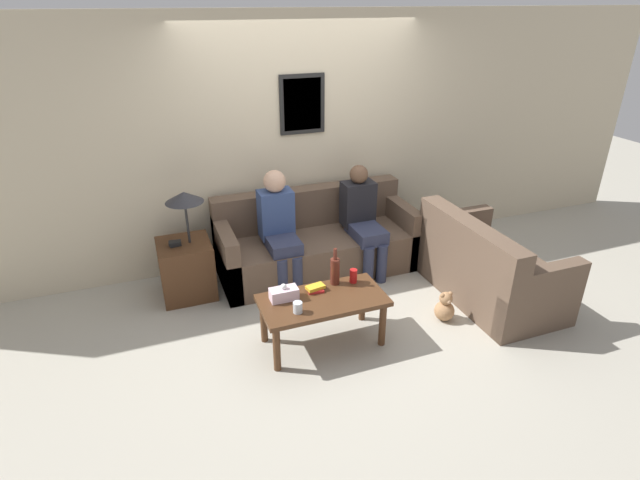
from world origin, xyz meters
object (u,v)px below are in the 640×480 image
object	(u,v)px
teddy_bear	(445,308)
couch_main	(316,243)
wine_bottle	(335,270)
person_left	(279,225)
person_right	(363,217)
couch_side	(488,270)
coffee_table	(323,305)
drinking_glass	(298,307)

from	to	relation	value
teddy_bear	couch_main	bearing A→B (deg)	119.80
wine_bottle	person_left	xyz separation A→B (m)	(-0.22, 0.94, 0.07)
person_right	wine_bottle	bearing A→B (deg)	-127.00
wine_bottle	couch_side	bearing A→B (deg)	-2.10
couch_main	teddy_bear	world-z (taller)	couch_main
teddy_bear	wine_bottle	bearing A→B (deg)	165.18
wine_bottle	person_right	world-z (taller)	person_right
couch_main	coffee_table	xyz separation A→B (m)	(-0.40, -1.26, 0.08)
person_left	wine_bottle	bearing A→B (deg)	-76.91
coffee_table	person_right	world-z (taller)	person_right
couch_side	person_right	xyz separation A→B (m)	(-0.90, 0.96, 0.31)
coffee_table	couch_main	bearing A→B (deg)	72.24
couch_main	person_right	xyz separation A→B (m)	(0.46, -0.17, 0.31)
person_left	teddy_bear	size ratio (longest dim) A/B	4.06
wine_bottle	drinking_glass	bearing A→B (deg)	-145.09
coffee_table	couch_side	bearing A→B (deg)	4.18
couch_main	wine_bottle	world-z (taller)	couch_main
drinking_glass	person_right	bearing A→B (deg)	47.21
person_left	couch_side	bearing A→B (deg)	-29.00
couch_side	person_right	bearing A→B (deg)	43.23
person_right	teddy_bear	xyz separation A→B (m)	(0.31, -1.16, -0.48)
wine_bottle	teddy_bear	bearing A→B (deg)	-14.82
person_left	teddy_bear	distance (m)	1.78
coffee_table	drinking_glass	world-z (taller)	drinking_glass
couch_side	teddy_bear	xyz separation A→B (m)	(-0.60, -0.20, -0.17)
couch_side	teddy_bear	bearing A→B (deg)	108.75
couch_main	couch_side	distance (m)	1.77
drinking_glass	teddy_bear	distance (m)	1.47
drinking_glass	coffee_table	bearing A→B (deg)	24.95
couch_side	wine_bottle	xyz separation A→B (m)	(-1.58, 0.06, 0.28)
couch_main	teddy_bear	size ratio (longest dim) A/B	7.23
couch_main	teddy_bear	distance (m)	1.55
drinking_glass	teddy_bear	world-z (taller)	drinking_glass
couch_side	person_left	size ratio (longest dim) A/B	1.22
person_left	person_right	world-z (taller)	person_left
wine_bottle	teddy_bear	xyz separation A→B (m)	(0.99, -0.26, -0.45)
couch_side	drinking_glass	xyz separation A→B (m)	(-2.02, -0.25, 0.19)
couch_side	person_left	world-z (taller)	person_left
drinking_glass	wine_bottle	bearing A→B (deg)	34.91
coffee_table	drinking_glass	xyz separation A→B (m)	(-0.26, -0.12, 0.11)
coffee_table	wine_bottle	world-z (taller)	wine_bottle
teddy_bear	drinking_glass	bearing A→B (deg)	-178.17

